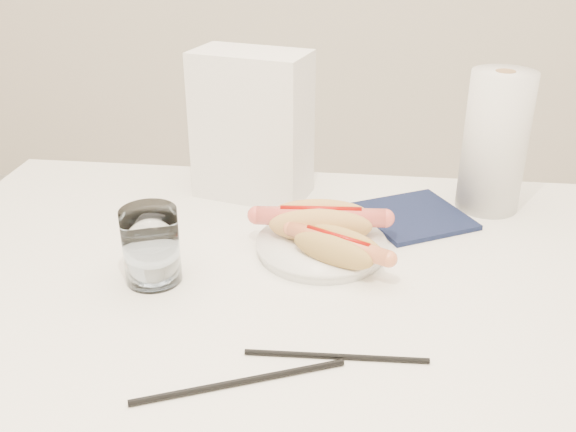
# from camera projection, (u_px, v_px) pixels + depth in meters

# --- Properties ---
(table) EXTENTS (1.20, 0.80, 0.75)m
(table) POSITION_uv_depth(u_px,v_px,m) (287.00, 309.00, 0.97)
(table) COLOR white
(table) RESTS_ON ground
(plate) EXTENTS (0.20, 0.20, 0.02)m
(plate) POSITION_uv_depth(u_px,v_px,m) (321.00, 248.00, 1.00)
(plate) COLOR white
(plate) RESTS_ON table
(hotdog_left) EXTENTS (0.20, 0.09, 0.05)m
(hotdog_left) POSITION_uv_depth(u_px,v_px,m) (321.00, 222.00, 1.01)
(hotdog_left) COLOR tan
(hotdog_left) RESTS_ON plate
(hotdog_right) EXTENTS (0.16, 0.12, 0.05)m
(hotdog_right) POSITION_uv_depth(u_px,v_px,m) (338.00, 247.00, 0.94)
(hotdog_right) COLOR tan
(hotdog_right) RESTS_ON plate
(water_glass) EXTENTS (0.08, 0.08, 0.11)m
(water_glass) POSITION_uv_depth(u_px,v_px,m) (151.00, 246.00, 0.91)
(water_glass) COLOR silver
(water_glass) RESTS_ON table
(chopstick_near) EXTENTS (0.23, 0.11, 0.01)m
(chopstick_near) POSITION_uv_depth(u_px,v_px,m) (240.00, 382.00, 0.73)
(chopstick_near) COLOR black
(chopstick_near) RESTS_ON table
(chopstick_far) EXTENTS (0.22, 0.02, 0.01)m
(chopstick_far) POSITION_uv_depth(u_px,v_px,m) (336.00, 356.00, 0.77)
(chopstick_far) COLOR black
(chopstick_far) RESTS_ON table
(napkin_box) EXTENTS (0.22, 0.16, 0.26)m
(napkin_box) POSITION_uv_depth(u_px,v_px,m) (252.00, 126.00, 1.15)
(napkin_box) COLOR white
(napkin_box) RESTS_ON table
(navy_napkin) EXTENTS (0.22, 0.22, 0.01)m
(navy_napkin) POSITION_uv_depth(u_px,v_px,m) (414.00, 216.00, 1.11)
(navy_napkin) COLOR #111938
(navy_napkin) RESTS_ON table
(paper_towel_roll) EXTENTS (0.12, 0.12, 0.24)m
(paper_towel_roll) POSITION_uv_depth(u_px,v_px,m) (495.00, 142.00, 1.10)
(paper_towel_roll) COLOR silver
(paper_towel_roll) RESTS_ON table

